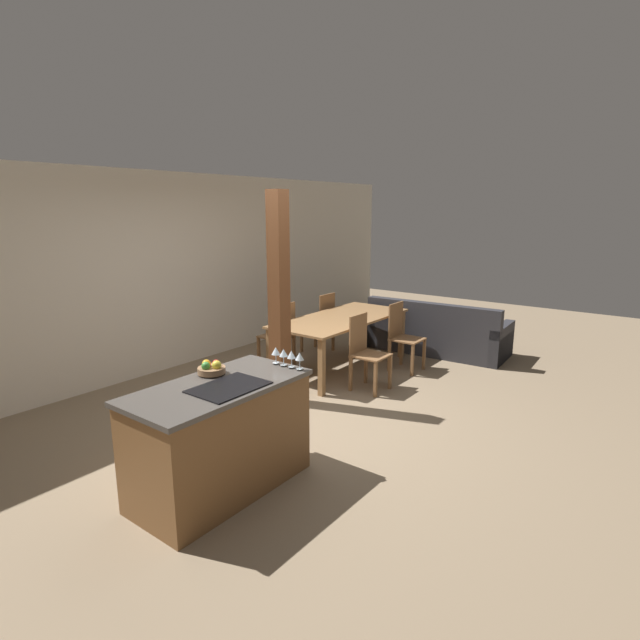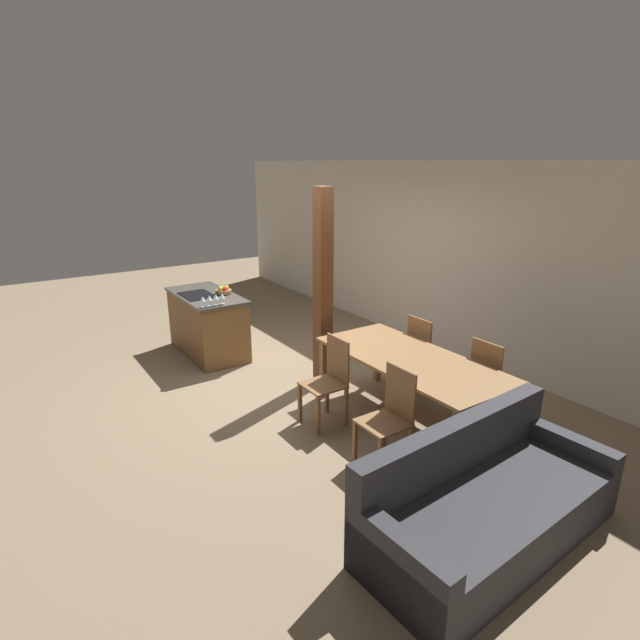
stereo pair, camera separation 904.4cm
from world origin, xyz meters
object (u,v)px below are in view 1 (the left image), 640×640
Objects in this scene: dining_chair_near_left at (366,351)px; couch at (437,335)px; dining_table at (341,323)px; wine_glass_end at (276,351)px; wine_glass_far at (284,353)px; wine_glass_near at (300,357)px; dining_chair_far_left at (280,334)px; timber_post at (279,300)px; fruit_bowl at (211,368)px; dining_chair_near_right at (403,335)px; dining_chair_far_right at (321,322)px; kitchen_island at (220,437)px; wine_glass_middle at (291,355)px.

dining_chair_near_left is 0.44× the size of couch.
dining_table is 0.87m from dining_chair_near_left.
wine_glass_end is 0.07× the size of dining_table.
wine_glass_far is 2.74m from dining_table.
wine_glass_far is at bearing 90.00° from wine_glass_near.
dining_chair_far_left is 0.39× the size of timber_post.
wine_glass_end is 0.15× the size of dining_chair_far_left.
wine_glass_near is at bearing -152.49° from dining_table.
wine_glass_end is 2.69m from dining_chair_far_left.
wine_glass_near is 0.06× the size of timber_post.
dining_chair_far_left is 2.54m from couch.
fruit_bowl is 3.50m from dining_chair_near_right.
wine_glass_near is 0.15× the size of dining_chair_far_right.
wine_glass_far is at bearing -155.82° from dining_table.
dining_table is 0.89× the size of timber_post.
dining_table is at bearing 5.46° from timber_post.
wine_glass_near reaches higher than dining_chair_near_right.
wine_glass_near is at bearing -90.00° from wine_glass_far.
kitchen_island is at bearing -173.60° from dining_chair_near_left.
couch is (1.11, -0.03, -0.22)m from dining_chair_near_right.
wine_glass_end is at bearing 40.93° from dining_chair_far_left.
dining_table is at bearing 17.80° from kitchen_island.
wine_glass_far is 0.15× the size of dining_chair_near_left.
wine_glass_end is 2.08m from dining_chair_near_left.
wine_glass_end is at bearing 30.31° from dining_chair_far_right.
wine_glass_near is 0.15× the size of dining_chair_far_left.
wine_glass_middle is 0.15× the size of dining_chair_near_right.
wine_glass_end is 0.15× the size of dining_chair_near_left.
dining_chair_near_left is (1.99, 0.58, -0.52)m from wine_glass_near.
dining_chair_far_left is 0.96m from dining_chair_far_right.
wine_glass_near is at bearing -23.86° from kitchen_island.
wine_glass_far is at bearing -32.46° from fruit_bowl.
wine_glass_middle is at bearing -166.08° from dining_chair_near_left.
dining_chair_near_right reaches higher than kitchen_island.
dining_chair_far_left is at bearing 43.72° from wine_glass_middle.
wine_glass_near reaches higher than dining_chair_far_left.
dining_chair_far_right is at bearing 34.72° from couch.
dining_table is at bearing 55.70° from dining_chair_near_left.
dining_table is (2.48, 1.29, -0.35)m from wine_glass_near.
wine_glass_far is (0.65, -0.11, 0.56)m from kitchen_island.
wine_glass_end is at bearing -170.98° from dining_chair_near_left.
fruit_bowl is 0.57m from wine_glass_end.
wine_glass_end is 0.06× the size of timber_post.
fruit_bowl is 3.11m from dining_table.
couch is (2.08, -1.44, -0.22)m from dining_chair_far_left.
wine_glass_end is at bearing 90.00° from wine_glass_near.
wine_glass_near is 2.81m from dining_table.
dining_chair_near_right is 1.14m from couch.
dining_table is at bearing 124.30° from dining_chair_far_left.
dining_chair_far_left is (2.51, 1.49, -0.45)m from fruit_bowl.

